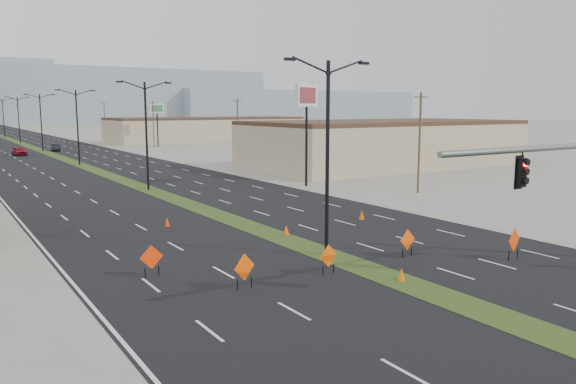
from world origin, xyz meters
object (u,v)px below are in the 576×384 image
streetlight_4 (19,118)px  cone_1 (286,230)px  car_mid (56,147)px  construction_sign_2 (328,257)px  streetlight_0 (327,152)px  construction_sign_1 (151,258)px  cone_3 (167,222)px  pole_sign_east_far (157,112)px  construction_sign_3 (408,241)px  streetlight_5 (3,117)px  cone_0 (401,275)px  streetlight_2 (77,125)px  pole_sign_east_near (307,103)px  construction_sign_0 (244,268)px  car_left (19,151)px  construction_sign_5 (514,241)px  streetlight_3 (41,121)px  cone_2 (362,215)px  streetlight_1 (146,132)px

streetlight_4 → cone_1: streetlight_4 is taller
car_mid → construction_sign_2: size_ratio=2.77×
streetlight_0 → car_mid: streetlight_0 is taller
construction_sign_1 → cone_3: bearing=65.1°
pole_sign_east_far → streetlight_0: bearing=-97.4°
car_mid → construction_sign_3: (1.24, -86.35, 0.20)m
streetlight_5 → cone_1: streetlight_5 is taller
streetlight_4 → cone_0: size_ratio=16.34×
streetlight_2 → construction_sign_1: size_ratio=6.79×
construction_sign_1 → pole_sign_east_near: size_ratio=0.15×
streetlight_4 → construction_sign_0: 114.90m
car_left → cone_3: (0.25, -65.57, -0.42)m
construction_sign_5 → cone_0: 7.38m
car_mid → pole_sign_east_far: 20.18m
cone_1 → pole_sign_east_near: 23.03m
construction_sign_1 → construction_sign_2: size_ratio=1.04×
cone_3 → pole_sign_east_near: size_ratio=0.06×
cone_1 → car_left: bearing=94.3°
construction_sign_5 → construction_sign_1: bearing=143.6°
streetlight_0 → cone_0: streetlight_0 is taller
streetlight_3 → cone_2: (7.71, -77.71, -5.09)m
construction_sign_5 → cone_3: (-11.90, 17.24, -0.67)m
car_left → streetlight_4: bearing=76.5°
streetlight_3 → construction_sign_0: size_ratio=6.43×
cone_1 → pole_sign_east_near: bearing=52.2°
construction_sign_1 → construction_sign_3: construction_sign_1 is taller
construction_sign_0 → construction_sign_5: 14.12m
cone_3 → streetlight_3: bearing=86.5°
streetlight_2 → construction_sign_5: bearing=-83.1°
construction_sign_2 → cone_1: (2.71, 7.87, -0.51)m
cone_2 → streetlight_3: bearing=95.7°
cone_2 → cone_3: (-12.17, 5.07, -0.03)m
cone_3 → streetlight_4: bearing=87.5°
streetlight_4 → construction_sign_1: 111.20m
streetlight_0 → car_mid: size_ratio=2.55×
streetlight_5 → construction_sign_0: size_ratio=6.43×
streetlight_2 → cone_1: streetlight_2 is taller
construction_sign_3 → pole_sign_east_near: size_ratio=0.15×
construction_sign_2 → construction_sign_5: (9.45, -3.05, 0.14)m
construction_sign_5 → pole_sign_east_far: pole_sign_east_far is taller
streetlight_3 → pole_sign_east_near: bearing=-77.2°
streetlight_0 → streetlight_5: bearing=90.0°
car_left → cone_0: (4.82, -82.36, -0.41)m
streetlight_3 → construction_sign_2: streetlight_3 is taller
construction_sign_0 → pole_sign_east_near: bearing=34.4°
construction_sign_2 → construction_sign_3: bearing=-5.6°
pole_sign_east_far → construction_sign_5: bearing=-91.9°
streetlight_4 → construction_sign_2: bearing=-91.0°
streetlight_2 → construction_sign_0: bearing=-96.1°
streetlight_1 → car_left: (-4.70, 48.93, -4.70)m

